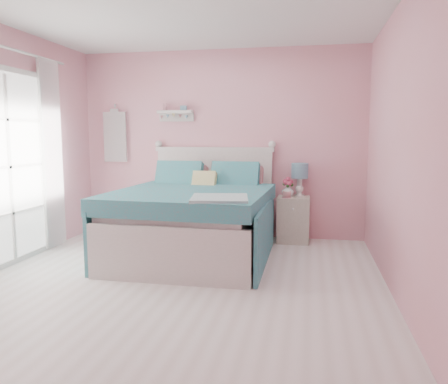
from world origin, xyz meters
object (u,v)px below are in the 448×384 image
(vase, at_px, (288,191))
(table_lamp, at_px, (300,173))
(nightstand, at_px, (293,219))
(teacup, at_px, (287,194))
(bed, at_px, (196,220))

(vase, bearing_deg, table_lamp, 32.88)
(nightstand, height_order, vase, vase)
(vase, height_order, teacup, vase)
(bed, distance_m, table_lamp, 1.60)
(table_lamp, relative_size, vase, 2.65)
(nightstand, relative_size, table_lamp, 1.37)
(teacup, bearing_deg, nightstand, 49.94)
(nightstand, relative_size, teacup, 5.43)
(vase, bearing_deg, teacup, -95.86)
(nightstand, xyz_separation_m, teacup, (-0.09, -0.11, 0.35))
(table_lamp, height_order, teacup, table_lamp)
(teacup, bearing_deg, vase, 84.14)
(nightstand, distance_m, vase, 0.39)
(table_lamp, bearing_deg, teacup, -129.68)
(table_lamp, xyz_separation_m, vase, (-0.15, -0.10, -0.23))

